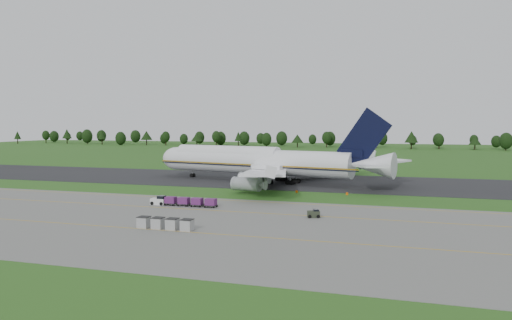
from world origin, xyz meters
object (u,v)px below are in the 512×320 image
(utility_cart, at_px, (314,214))
(uld_row, at_px, (165,224))
(edge_markers, at_px, (297,192))
(aircraft, at_px, (260,161))
(baggage_train, at_px, (182,201))

(utility_cart, relative_size, uld_row, 0.26)
(utility_cart, distance_m, edge_markers, 30.19)
(aircraft, xyz_separation_m, utility_cart, (23.55, -47.04, -5.04))
(aircraft, relative_size, utility_cart, 30.54)
(aircraft, distance_m, edge_markers, 23.82)
(uld_row, bearing_deg, utility_cart, 39.00)
(utility_cart, bearing_deg, uld_row, -141.00)
(aircraft, distance_m, uld_row, 63.18)
(aircraft, relative_size, uld_row, 7.91)
(baggage_train, distance_m, uld_row, 21.23)
(baggage_train, distance_m, utility_cart, 26.70)
(baggage_train, relative_size, utility_cart, 5.87)
(utility_cart, bearing_deg, edge_markers, 107.95)
(utility_cart, xyz_separation_m, edge_markers, (-9.30, 28.72, -0.33))
(aircraft, bearing_deg, utility_cart, -63.40)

